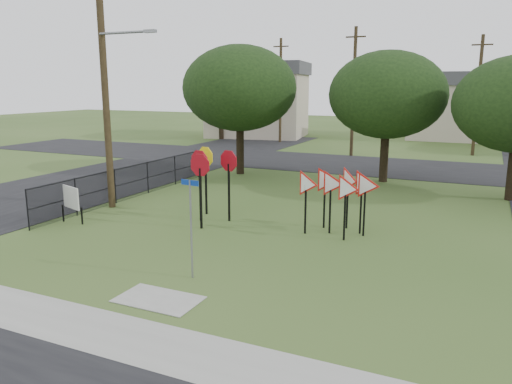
% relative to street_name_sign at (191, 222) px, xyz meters
% --- Properties ---
extents(ground, '(140.00, 140.00, 0.00)m').
position_rel_street_name_sign_xyz_m(ground, '(0.01, 0.85, -1.55)').
color(ground, '#35531F').
extents(sidewalk, '(30.00, 1.60, 0.02)m').
position_rel_street_name_sign_xyz_m(sidewalk, '(0.01, -3.35, -1.54)').
color(sidewalk, gray).
rests_on(sidewalk, ground).
extents(planting_strip, '(30.00, 0.80, 0.02)m').
position_rel_street_name_sign_xyz_m(planting_strip, '(0.01, -4.55, -1.54)').
color(planting_strip, '#35531F').
rests_on(planting_strip, ground).
extents(street_left, '(8.00, 50.00, 0.02)m').
position_rel_street_name_sign_xyz_m(street_left, '(-11.99, 10.85, -1.54)').
color(street_left, black).
rests_on(street_left, ground).
extents(street_far, '(60.00, 8.00, 0.02)m').
position_rel_street_name_sign_xyz_m(street_far, '(0.01, 20.85, -1.54)').
color(street_far, black).
rests_on(street_far, ground).
extents(curb_pad, '(2.00, 1.20, 0.02)m').
position_rel_street_name_sign_xyz_m(curb_pad, '(0.01, -1.55, -1.54)').
color(curb_pad, gray).
rests_on(curb_pad, ground).
extents(street_name_sign, '(0.55, 0.08, 2.66)m').
position_rel_street_name_sign_xyz_m(street_name_sign, '(0.00, 0.00, 0.00)').
color(street_name_sign, gray).
rests_on(street_name_sign, ground).
extents(stop_sign_cluster, '(2.12, 2.05, 2.71)m').
position_rel_street_name_sign_xyz_m(stop_sign_cluster, '(-2.45, 5.16, 0.45)').
color(stop_sign_cluster, black).
rests_on(stop_sign_cluster, ground).
extents(yield_sign_cluster, '(2.87, 1.86, 2.25)m').
position_rel_street_name_sign_xyz_m(yield_sign_cluster, '(2.43, 5.64, 0.12)').
color(yield_sign_cluster, black).
rests_on(yield_sign_cluster, ground).
extents(info_board, '(1.07, 0.39, 1.39)m').
position_rel_street_name_sign_xyz_m(info_board, '(-6.94, 2.76, -0.62)').
color(info_board, black).
rests_on(info_board, ground).
extents(utility_pole_main, '(3.55, 0.33, 10.00)m').
position_rel_street_name_sign_xyz_m(utility_pole_main, '(-7.23, 5.34, 3.66)').
color(utility_pole_main, '#3F311D').
rests_on(utility_pole_main, ground).
extents(far_pole_a, '(1.40, 0.24, 9.00)m').
position_rel_street_name_sign_xyz_m(far_pole_a, '(-1.99, 24.85, 3.05)').
color(far_pole_a, '#3F311D').
rests_on(far_pole_a, ground).
extents(far_pole_b, '(1.40, 0.24, 8.50)m').
position_rel_street_name_sign_xyz_m(far_pole_b, '(6.01, 28.85, 2.80)').
color(far_pole_b, '#3F311D').
rests_on(far_pole_b, ground).
extents(far_pole_c, '(1.40, 0.24, 9.00)m').
position_rel_street_name_sign_xyz_m(far_pole_c, '(-9.99, 30.85, 3.05)').
color(far_pole_c, '#3F311D').
rests_on(far_pole_c, ground).
extents(fence_run, '(0.05, 11.55, 1.50)m').
position_rel_street_name_sign_xyz_m(fence_run, '(-7.59, 7.10, -0.76)').
color(fence_run, black).
rests_on(fence_run, ground).
extents(house_left, '(10.58, 8.88, 7.20)m').
position_rel_street_name_sign_xyz_m(house_left, '(-13.99, 34.85, 2.10)').
color(house_left, beige).
rests_on(house_left, ground).
extents(house_mid, '(8.40, 8.40, 6.20)m').
position_rel_street_name_sign_xyz_m(house_mid, '(4.01, 40.85, 1.60)').
color(house_mid, beige).
rests_on(house_mid, ground).
extents(tree_near_left, '(6.40, 6.40, 7.27)m').
position_rel_street_name_sign_xyz_m(tree_near_left, '(-5.99, 14.85, 3.31)').
color(tree_near_left, black).
rests_on(tree_near_left, ground).
extents(tree_near_mid, '(6.00, 6.00, 6.80)m').
position_rel_street_name_sign_xyz_m(tree_near_mid, '(2.01, 15.85, 2.99)').
color(tree_near_mid, black).
rests_on(tree_near_mid, ground).
extents(tree_far_left, '(6.80, 6.80, 7.73)m').
position_rel_street_name_sign_xyz_m(tree_far_left, '(-15.99, 30.85, 3.62)').
color(tree_far_left, black).
rests_on(tree_far_left, ground).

